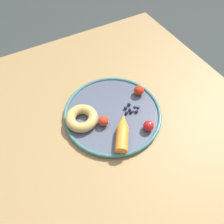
# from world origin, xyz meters

# --- Properties ---
(ground_plane) EXTENTS (6.00, 6.00, 0.00)m
(ground_plane) POSITION_xyz_m (0.00, 0.00, 0.00)
(ground_plane) COLOR #333937
(dining_table) EXTENTS (0.99, 0.89, 0.75)m
(dining_table) POSITION_xyz_m (0.00, 0.00, 0.65)
(dining_table) COLOR olive
(dining_table) RESTS_ON ground_plane
(plate) EXTENTS (0.33, 0.33, 0.02)m
(plate) POSITION_xyz_m (-0.00, -0.02, 0.76)
(plate) COLOR #464D5F
(plate) RESTS_ON dining_table
(carrot_orange) EXTENTS (0.13, 0.11, 0.04)m
(carrot_orange) POSITION_xyz_m (0.09, -0.04, 0.78)
(carrot_orange) COLOR orange
(carrot_orange) RESTS_ON plate
(donut) EXTENTS (0.11, 0.11, 0.03)m
(donut) POSITION_xyz_m (-0.02, -0.13, 0.78)
(donut) COLOR tan
(donut) RESTS_ON plate
(blueberry_pile) EXTENTS (0.05, 0.05, 0.02)m
(blueberry_pile) POSITION_xyz_m (0.02, 0.04, 0.77)
(blueberry_pile) COLOR #191638
(blueberry_pile) RESTS_ON plate
(tomato_near) EXTENTS (0.03, 0.03, 0.03)m
(tomato_near) POSITION_xyz_m (0.11, 0.04, 0.78)
(tomato_near) COLOR red
(tomato_near) RESTS_ON plate
(tomato_mid) EXTENTS (0.03, 0.03, 0.03)m
(tomato_mid) POSITION_xyz_m (0.03, -0.07, 0.78)
(tomato_mid) COLOR red
(tomato_mid) RESTS_ON plate
(tomato_far) EXTENTS (0.04, 0.04, 0.04)m
(tomato_far) POSITION_xyz_m (-0.03, 0.10, 0.78)
(tomato_far) COLOR red
(tomato_far) RESTS_ON plate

